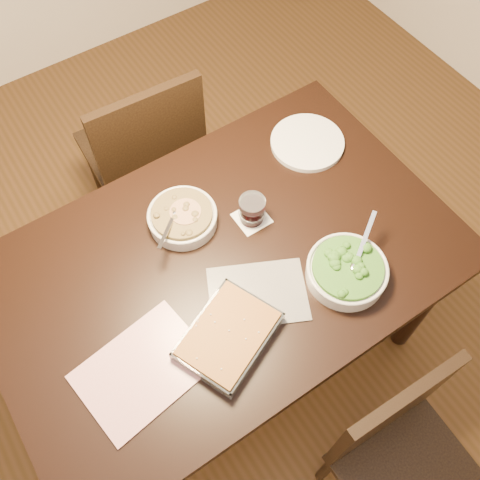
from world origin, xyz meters
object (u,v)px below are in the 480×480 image
at_px(broccoli_bowl, 347,271).
at_px(stew_bowl, 182,217).
at_px(baking_dish, 228,336).
at_px(chair_near, 401,453).
at_px(table, 225,275).
at_px(wine_tumbler, 252,209).
at_px(dinner_plate, 307,142).
at_px(chair_far, 146,152).

bearing_deg(broccoli_bowl, stew_bowl, 125.23).
distance_m(baking_dish, chair_near, 0.65).
bearing_deg(baking_dish, chair_near, -82.55).
height_order(table, broccoli_bowl, broccoli_bowl).
bearing_deg(wine_tumbler, dinner_plate, 23.85).
bearing_deg(broccoli_bowl, dinner_plate, 65.23).
distance_m(table, broccoli_bowl, 0.38).
xyz_separation_m(dinner_plate, chair_near, (-0.32, -0.93, -0.30)).
bearing_deg(chair_near, broccoli_bowl, 79.28).
distance_m(broccoli_bowl, dinner_plate, 0.51).
relative_size(dinner_plate, chair_near, 0.31).
relative_size(baking_dish, chair_far, 0.36).
xyz_separation_m(table, chair_far, (0.07, 0.70, -0.15)).
bearing_deg(chair_far, wine_tumbler, 100.23).
bearing_deg(dinner_plate, broccoli_bowl, -114.77).
bearing_deg(table, wine_tumbler, 26.80).
bearing_deg(baking_dish, chair_far, 54.98).
bearing_deg(wine_tumbler, broccoli_bowl, -70.13).
bearing_deg(wine_tumbler, chair_far, 97.18).
relative_size(stew_bowl, dinner_plate, 0.86).
bearing_deg(chair_far, broccoli_bowl, 104.66).
height_order(baking_dish, chair_near, chair_near).
xyz_separation_m(broccoli_bowl, chair_far, (-0.19, 0.94, -0.28)).
xyz_separation_m(table, wine_tumbler, (0.15, 0.08, 0.15)).
relative_size(table, wine_tumbler, 15.30).
bearing_deg(chair_near, chair_far, 95.52).
relative_size(stew_bowl, wine_tumbler, 2.36).
relative_size(broccoli_bowl, chair_near, 0.30).
bearing_deg(chair_near, table, 104.94).
distance_m(stew_bowl, baking_dish, 0.41).
xyz_separation_m(wine_tumbler, dinner_plate, (0.33, 0.15, -0.04)).
distance_m(baking_dish, dinner_plate, 0.75).
xyz_separation_m(table, stew_bowl, (-0.03, 0.18, 0.13)).
xyz_separation_m(wine_tumbler, chair_near, (0.01, -0.78, -0.34)).
distance_m(table, dinner_plate, 0.54).
relative_size(chair_near, chair_far, 0.91).
bearing_deg(table, baking_dish, -120.02).
xyz_separation_m(baking_dish, chair_near, (0.29, -0.49, -0.32)).
bearing_deg(chair_near, dinner_plate, 73.00).
height_order(table, chair_near, chair_near).
relative_size(baking_dish, chair_near, 0.40).
height_order(stew_bowl, chair_near, stew_bowl).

